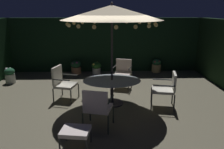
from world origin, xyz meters
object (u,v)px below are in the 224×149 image
Objects in this scene: patio_chair_northeast at (97,106)px; potted_plant_back_right at (96,68)px; ottoman_footrest at (75,132)px; patio_umbrella at (112,13)px; potted_plant_right_near at (10,75)px; patio_dining_table at (112,85)px; potted_plant_right_far at (156,66)px; potted_plant_back_center at (76,67)px; patio_chair_east at (167,87)px; patio_chair_southeast at (123,71)px; patio_chair_north at (62,81)px.

patio_chair_northeast is 4.56m from potted_plant_back_right.
patio_chair_northeast is 0.85m from ottoman_footrest.
potted_plant_right_near is at bearing 150.95° from patio_umbrella.
potted_plant_right_far is (2.06, 3.40, -0.28)m from patio_dining_table.
potted_plant_back_right is (3.17, 1.01, -0.01)m from potted_plant_right_near.
patio_umbrella reaches higher than ottoman_footrest.
patio_dining_table is 3.58m from potted_plant_back_center.
patio_dining_table is 3.07× the size of potted_plant_back_right.
potted_plant_back_right is (-2.04, 3.37, -0.29)m from patio_chair_east.
patio_chair_east is 1.85× the size of potted_plant_back_right.
potted_plant_right_far is at bearing 13.03° from potted_plant_right_near.
patio_chair_southeast is 3.85m from ottoman_footrest.
patio_chair_northeast is 4.87m from potted_plant_right_near.
patio_dining_table is 1.62× the size of patio_chair_north.
patio_chair_east is 1.75× the size of potted_plant_back_center.
potted_plant_back_center reaches higher than ottoman_footrest.
ottoman_footrest is 6.27m from potted_plant_right_far.
ottoman_footrest is 5.16m from potted_plant_right_near.
patio_chair_southeast is at bearing -44.46° from potted_plant_back_center.
patio_umbrella reaches higher than patio_chair_southeast.
patio_dining_table is 2.85× the size of potted_plant_right_far.
patio_umbrella reaches higher than patio_chair_northeast.
ottoman_footrest is at bearing -92.66° from potted_plant_back_right.
potted_plant_right_near reaches higher than potted_plant_right_far.
patio_chair_southeast is 1.71× the size of potted_plant_back_center.
patio_umbrella is 2.92× the size of patio_chair_southeast.
potted_plant_back_right is (-0.54, 3.07, -2.26)m from patio_umbrella.
patio_chair_north is (-1.48, 0.41, -0.01)m from patio_dining_table.
patio_chair_north is at bearing -91.30° from potted_plant_back_center.
potted_plant_right_near is at bearing 143.56° from patio_chair_north.
patio_chair_northeast is (1.10, -1.89, 0.01)m from patio_chair_north.
potted_plant_back_center is at bearing 113.39° from patio_umbrella.
patio_umbrella is at bearing 168.61° from patio_chair_east.
patio_chair_southeast is at bearing -8.23° from potted_plant_right_near.
patio_umbrella is 2.50m from patio_chair_southeast.
patio_chair_north reaches higher than potted_plant_back_right.
patio_chair_southeast is (0.43, 1.46, -1.98)m from patio_umbrella.
ottoman_footrest is 1.05× the size of potted_plant_right_near.
patio_chair_east reaches higher than patio_chair_northeast.
ottoman_footrest is 1.07× the size of potted_plant_back_center.
ottoman_footrest is at bearing -117.01° from potted_plant_right_far.
patio_chair_northeast is (-0.38, -1.48, 0.00)m from patio_dining_table.
patio_chair_east is 1.72× the size of potted_plant_right_far.
ottoman_footrest is at bearing -108.38° from patio_chair_southeast.
potted_plant_back_center is at bearing 135.54° from patio_chair_southeast.
patio_chair_east is at bearing -58.75° from patio_chair_southeast.
potted_plant_back_center is (-0.63, 5.46, -0.05)m from ottoman_footrest.
patio_dining_table is 2.84× the size of potted_plant_right_near.
patio_chair_east reaches higher than potted_plant_right_near.
patio_chair_north is 2.83m from potted_plant_back_right.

